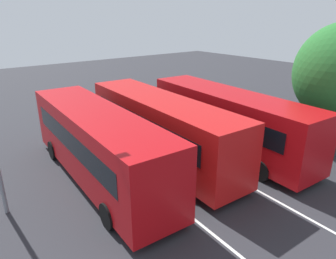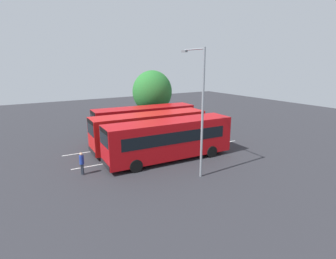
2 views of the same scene
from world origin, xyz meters
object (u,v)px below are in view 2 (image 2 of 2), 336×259
at_px(street_lamp, 201,105).
at_px(depot_tree, 152,92).
at_px(pedestrian, 82,162).
at_px(bus_center_right, 169,139).
at_px(bus_center_left, 149,130).
at_px(bus_far_left, 144,121).

distance_m(street_lamp, depot_tree, 16.30).
relative_size(pedestrian, depot_tree, 0.24).
bearing_deg(bus_center_right, bus_center_left, -87.33).
xyz_separation_m(street_lamp, depot_tree, (-4.67, -15.59, -0.76)).
height_order(bus_far_left, bus_center_right, same).
bearing_deg(bus_far_left, street_lamp, 87.91).
bearing_deg(bus_center_left, bus_center_right, 92.40).
bearing_deg(pedestrian, bus_center_left, 2.06).
relative_size(bus_center_left, pedestrian, 6.52).
relative_size(bus_center_left, street_lamp, 1.24).
bearing_deg(pedestrian, street_lamp, -52.36).
xyz_separation_m(pedestrian, depot_tree, (-11.73, -11.19, 3.30)).
bearing_deg(bus_far_left, bus_center_left, 74.45).
distance_m(bus_far_left, depot_tree, 6.36).
bearing_deg(pedestrian, bus_far_left, 17.95).
relative_size(street_lamp, depot_tree, 1.27).
distance_m(bus_center_left, pedestrian, 7.54).
xyz_separation_m(bus_center_right, pedestrian, (6.91, -0.64, -0.83)).
height_order(bus_far_left, depot_tree, depot_tree).
bearing_deg(pedestrian, bus_center_right, -25.68).
relative_size(bus_center_right, street_lamp, 1.24).
relative_size(bus_far_left, bus_center_left, 1.00).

